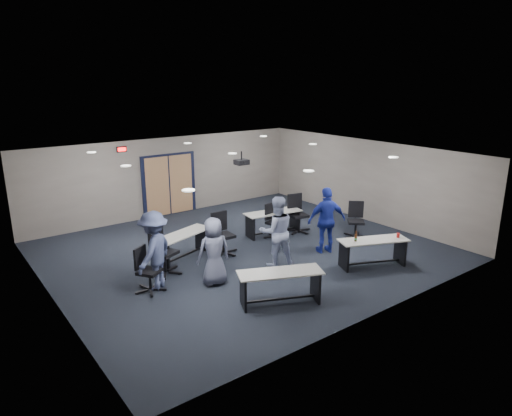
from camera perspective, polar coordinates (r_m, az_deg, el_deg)
floor at (r=12.77m, az=-1.53°, el=-5.37°), size 10.00×10.00×0.00m
back_wall at (r=16.12m, az=-10.90°, el=3.89°), size 10.00×0.04×2.70m
front_wall at (r=9.23m, az=14.91°, el=-5.52°), size 10.00×0.04×2.70m
left_wall at (r=10.42m, az=-24.65°, el=-3.99°), size 0.04×9.00×2.70m
right_wall at (r=15.68m, az=13.51°, el=3.40°), size 0.04×9.00×2.70m
ceiling at (r=12.05m, az=-1.62°, el=6.67°), size 10.00×9.00×0.04m
double_door at (r=16.15m, az=-10.79°, el=2.83°), size 2.00×0.07×2.20m
exit_sign at (r=15.26m, az=-16.45°, el=7.05°), size 0.32×0.07×0.18m
ceiling_projector at (r=12.67m, az=-1.81°, el=5.78°), size 0.35×0.32×0.37m
ceiling_can_lights at (r=12.26m, az=-2.30°, el=6.68°), size 6.24×5.74×0.02m
table_front_left at (r=9.77m, az=3.03°, el=-9.20°), size 1.88×1.28×0.73m
table_front_right at (r=11.98m, az=14.39°, el=-4.82°), size 1.85×1.24×0.98m
table_back_left at (r=12.20m, az=-9.12°, el=-4.18°), size 1.84×1.10×0.71m
table_back_right at (r=13.93m, az=2.16°, el=-1.37°), size 1.85×0.85×0.72m
chair_back_a at (r=11.33m, az=-11.36°, el=-5.28°), size 0.99×0.99×1.20m
chair_back_b at (r=12.39m, az=-4.08°, el=-3.26°), size 0.76×0.76×1.15m
chair_back_c at (r=13.60m, az=2.46°, el=-1.67°), size 0.78×0.78×1.05m
chair_back_d at (r=14.18m, az=5.31°, el=-0.73°), size 0.88×0.88×1.18m
chair_loose_left at (r=10.54m, az=-13.19°, el=-7.53°), size 0.90×0.90×1.04m
chair_loose_right at (r=13.97m, az=12.40°, el=-1.51°), size 0.96×0.96×1.08m
person_plaid at (r=10.57m, az=-5.30°, el=-5.42°), size 0.86×0.65×1.60m
person_lightblue at (r=11.51m, az=2.59°, el=-2.96°), size 1.09×0.98×1.83m
person_navy at (r=12.55m, az=8.83°, el=-1.52°), size 1.16×0.82×1.83m
person_back at (r=10.50m, az=-12.62°, el=-5.25°), size 1.35×1.25×1.83m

